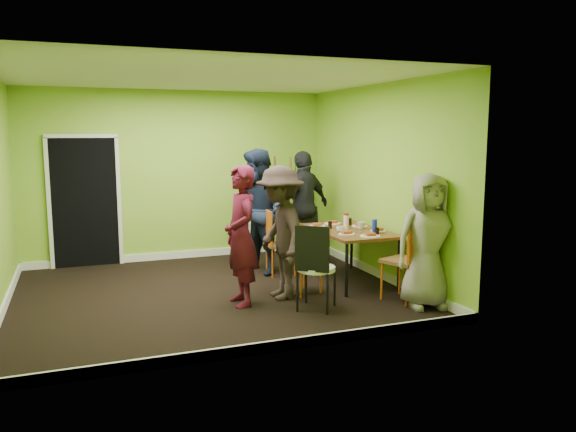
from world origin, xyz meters
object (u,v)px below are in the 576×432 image
Objects in this scene: orange_bottle at (342,225)px; person_standing at (241,236)px; person_left_near at (280,233)px; chair_front_end at (410,254)px; person_front_end at (428,241)px; chair_back_end at (307,224)px; person_left_far at (258,212)px; dining_table at (350,233)px; thermos at (346,222)px; chair_left_far at (275,239)px; person_back_end at (304,206)px; easel at (290,205)px; chair_bentwood at (315,263)px; chair_left_near at (298,253)px; blue_bottle at (375,226)px.

person_standing reaches higher than orange_bottle.
person_standing reaches higher than person_left_near.
chair_front_end is 0.34m from person_front_end.
person_left_far reaches higher than chair_back_end.
thermos is at bearing 121.51° from dining_table.
orange_bottle is 1.27m from person_left_far.
chair_left_far is 0.54× the size of person_back_end.
chair_front_end is 5.47× the size of thermos.
chair_front_end is at bearing 72.87° from person_back_end.
person_front_end is at bearing 10.35° from person_left_far.
easel is at bearing 157.75° from person_left_near.
chair_back_end is at bearing 76.35° from chair_front_end.
chair_bentwood is at bearing 0.45° from chair_left_far.
chair_left_near is 4.92× the size of thermos.
easel is at bearing 92.69° from dining_table.
person_left_far reaches higher than chair_left_near.
chair_left_far is 0.52× the size of person_left_far.
chair_back_end is 2.78m from person_front_end.
orange_bottle is at bearing 68.75° from person_back_end.
chair_left_near is 0.52× the size of person_left_far.
chair_left_far is at bearing 140.12° from dining_table.
dining_table is 19.68× the size of orange_bottle.
person_left_far is (-0.97, -0.43, 0.30)m from chair_back_end.
easel is at bearing 91.84° from thermos.
chair_bentwood reaches higher than chair_left_far.
thermos is at bearing 105.47° from person_standing.
chair_left_near is at bearing 177.56° from blue_bottle.
blue_bottle is 1.03m from person_front_end.
person_left_near reaches higher than thermos.
blue_bottle reaches higher than orange_bottle.
chair_left_near is 0.57× the size of person_standing.
person_front_end is (1.53, -0.99, -0.03)m from person_left_near.
chair_left_near is at bearing 107.78° from person_left_near.
chair_bentwood reaches higher than orange_bottle.
person_left_far is (-1.04, 0.85, 0.09)m from thermos.
blue_bottle is at bearing 108.14° from person_front_end.
thermos is 1.80m from person_standing.
orange_bottle is 0.04× the size of person_standing.
chair_back_end is 1.75m from blue_bottle.
blue_bottle is 0.11× the size of person_back_end.
chair_back_end is 0.53× the size of person_standing.
chair_front_end is 2.11m from person_standing.
easel is 3.08m from person_standing.
person_standing is at bearing 140.55° from chair_front_end.
chair_back_end is at bearing 93.91° from orange_bottle.
blue_bottle is at bearing -63.89° from thermos.
person_left_far reaches higher than chair_left_far.
chair_front_end is 1.39m from orange_bottle.
chair_bentwood is 0.56× the size of person_left_far.
chair_left_near is 0.73m from chair_bentwood.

